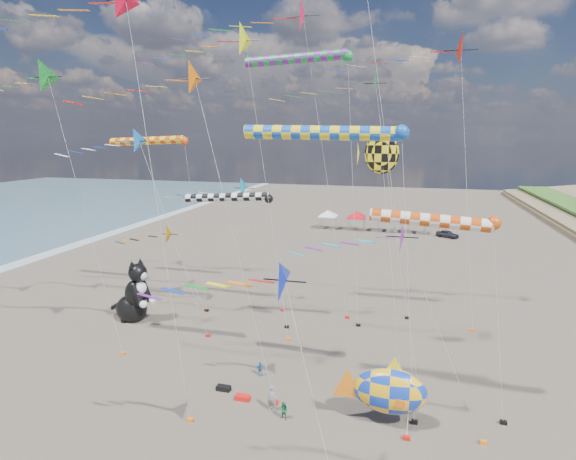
% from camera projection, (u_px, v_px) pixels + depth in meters
% --- Properties ---
extents(delta_kite_0, '(8.30, 1.90, 7.98)m').
position_uv_depth(delta_kite_0, '(168.00, 238.00, 41.14)').
color(delta_kite_0, orange).
rests_on(delta_kite_0, ground).
extents(delta_kite_1, '(11.50, 2.12, 12.51)m').
position_uv_depth(delta_kite_1, '(229.00, 190.00, 40.46)').
color(delta_kite_1, '#168EB9').
rests_on(delta_kite_1, ground).
extents(delta_kite_3, '(12.87, 2.77, 23.79)m').
position_uv_depth(delta_kite_3, '(444.00, 51.00, 33.67)').
color(delta_kite_3, red).
rests_on(delta_kite_3, ground).
extents(delta_kite_4, '(10.10, 2.43, 21.07)m').
position_uv_depth(delta_kite_4, '(57.00, 79.00, 30.09)').
color(delta_kite_4, '#147C28').
rests_on(delta_kite_4, ground).
extents(delta_kite_5, '(11.96, 2.06, 16.60)m').
position_uv_depth(delta_kite_5, '(135.00, 145.00, 34.50)').
color(delta_kite_5, blue).
rests_on(delta_kite_5, ground).
extents(delta_kite_6, '(15.36, 2.94, 26.70)m').
position_uv_depth(delta_kite_6, '(293.00, 20.00, 36.03)').
color(delta_kite_6, '#F2143D').
rests_on(delta_kite_6, ground).
extents(delta_kite_7, '(11.95, 2.04, 20.07)m').
position_uv_depth(delta_kite_7, '(184.00, 84.00, 24.59)').
color(delta_kite_7, orange).
rests_on(delta_kite_7, ground).
extents(delta_kite_8, '(8.57, 1.68, 12.02)m').
position_uv_depth(delta_kite_8, '(414.00, 240.00, 22.41)').
color(delta_kite_8, '#801F91').
rests_on(delta_kite_8, ground).
extents(delta_kite_9, '(8.28, 1.92, 11.39)m').
position_uv_depth(delta_kite_9, '(273.00, 299.00, 16.22)').
color(delta_kite_9, '#1024B4').
rests_on(delta_kite_9, ground).
extents(delta_kite_10, '(11.12, 2.47, 23.66)m').
position_uv_depth(delta_kite_10, '(239.00, 46.00, 31.93)').
color(delta_kite_10, '#E1F313').
rests_on(delta_kite_10, ground).
extents(delta_kite_11, '(13.15, 2.45, 23.79)m').
position_uv_depth(delta_kite_11, '(91.00, 3.00, 21.96)').
color(delta_kite_11, red).
rests_on(delta_kite_11, ground).
extents(delta_kite_12, '(11.17, 2.02, 21.19)m').
position_uv_depth(delta_kite_12, '(369.00, 87.00, 36.72)').
color(delta_kite_12, '#168135').
rests_on(delta_kite_12, ground).
extents(windsock_0, '(9.90, 0.79, 16.43)m').
position_uv_depth(windsock_0, '(329.00, 134.00, 23.30)').
color(windsock_0, blue).
rests_on(windsock_0, ground).
extents(windsock_1, '(8.01, 0.77, 11.83)m').
position_uv_depth(windsock_1, '(437.00, 222.00, 23.97)').
color(windsock_1, '#D3480E').
rests_on(windsock_1, ground).
extents(windsock_2, '(9.88, 0.85, 22.25)m').
position_uv_depth(windsock_2, '(301.00, 59.00, 35.07)').
color(windsock_2, '#1A913F').
rests_on(windsock_2, ground).
extents(windsock_3, '(8.97, 0.72, 11.29)m').
position_uv_depth(windsock_3, '(231.00, 198.00, 36.85)').
color(windsock_3, black).
rests_on(windsock_3, ground).
extents(windsock_4, '(8.99, 0.74, 15.83)m').
position_uv_depth(windsock_4, '(151.00, 142.00, 39.51)').
color(windsock_4, '#E34413').
rests_on(windsock_4, ground).
extents(angelfish_kite, '(3.74, 3.02, 16.08)m').
position_uv_depth(angelfish_kite, '(379.00, 155.00, 29.03)').
color(angelfish_kite, yellow).
rests_on(angelfish_kite, ground).
extents(cat_inflatable, '(4.55, 2.97, 5.65)m').
position_uv_depth(cat_inflatable, '(133.00, 290.00, 38.86)').
color(cat_inflatable, black).
rests_on(cat_inflatable, ground).
extents(fish_inflatable, '(5.38, 2.13, 4.17)m').
position_uv_depth(fish_inflatable, '(389.00, 391.00, 24.70)').
color(fish_inflatable, '#1339BE').
rests_on(fish_inflatable, ground).
extents(person_adult, '(0.60, 0.42, 1.56)m').
position_uv_depth(person_adult, '(272.00, 399.00, 26.29)').
color(person_adult, gray).
rests_on(person_adult, ground).
extents(child_green, '(0.63, 0.55, 1.08)m').
position_uv_depth(child_green, '(284.00, 411.00, 25.52)').
color(child_green, '#1F7841').
rests_on(child_green, ground).
extents(child_blue, '(0.62, 0.58, 1.02)m').
position_uv_depth(child_blue, '(260.00, 369.00, 30.21)').
color(child_blue, blue).
rests_on(child_blue, ground).
extents(kite_bag_0, '(0.90, 0.44, 0.30)m').
position_uv_depth(kite_bag_0, '(243.00, 398.00, 27.50)').
color(kite_bag_0, red).
rests_on(kite_bag_0, ground).
extents(kite_bag_1, '(0.90, 0.44, 0.30)m').
position_uv_depth(kite_bag_1, '(224.00, 388.00, 28.54)').
color(kite_bag_1, black).
rests_on(kite_bag_1, ground).
extents(tent_row, '(19.20, 4.20, 3.80)m').
position_uv_depth(tent_row, '(372.00, 213.00, 75.89)').
color(tent_row, white).
rests_on(tent_row, ground).
extents(parked_car, '(3.78, 2.85, 1.20)m').
position_uv_depth(parked_car, '(447.00, 234.00, 71.45)').
color(parked_car, '#26262D').
rests_on(parked_car, ground).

